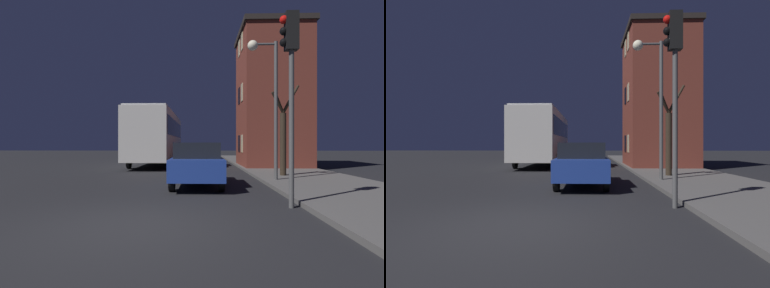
# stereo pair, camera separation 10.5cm
# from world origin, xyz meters

# --- Properties ---
(ground_plane) EXTENTS (120.00, 120.00, 0.00)m
(ground_plane) POSITION_xyz_m (0.00, 0.00, 0.00)
(ground_plane) COLOR black
(brick_building) EXTENTS (4.16, 5.22, 8.67)m
(brick_building) POSITION_xyz_m (5.80, 13.88, 4.48)
(brick_building) COLOR brown
(brick_building) RESTS_ON sidewalk
(streetlamp) EXTENTS (1.17, 0.40, 5.42)m
(streetlamp) POSITION_xyz_m (3.83, 6.20, 3.85)
(streetlamp) COLOR #4C4C4C
(streetlamp) RESTS_ON sidewalk
(traffic_light) EXTENTS (0.43, 0.24, 4.63)m
(traffic_light) POSITION_xyz_m (3.36, 1.61, 3.31)
(traffic_light) COLOR #4C4C4C
(traffic_light) RESTS_ON ground
(bare_tree) EXTENTS (1.32, 0.80, 3.98)m
(bare_tree) POSITION_xyz_m (4.89, 7.72, 1.96)
(bare_tree) COLOR #2D2319
(bare_tree) RESTS_ON sidewalk
(bus) EXTENTS (2.62, 11.80, 3.73)m
(bus) POSITION_xyz_m (-1.87, 16.31, 2.21)
(bus) COLOR beige
(bus) RESTS_ON ground
(car_near_lane) EXTENTS (1.75, 4.27, 1.55)m
(car_near_lane) POSITION_xyz_m (1.12, 5.30, 0.82)
(car_near_lane) COLOR navy
(car_near_lane) RESTS_ON ground
(car_mid_lane) EXTENTS (1.80, 4.05, 1.48)m
(car_mid_lane) POSITION_xyz_m (1.50, 15.14, 0.76)
(car_mid_lane) COLOR black
(car_mid_lane) RESTS_ON ground
(car_far_lane) EXTENTS (1.86, 4.55, 1.49)m
(car_far_lane) POSITION_xyz_m (1.44, 24.59, 0.78)
(car_far_lane) COLOR #B21E19
(car_far_lane) RESTS_ON ground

